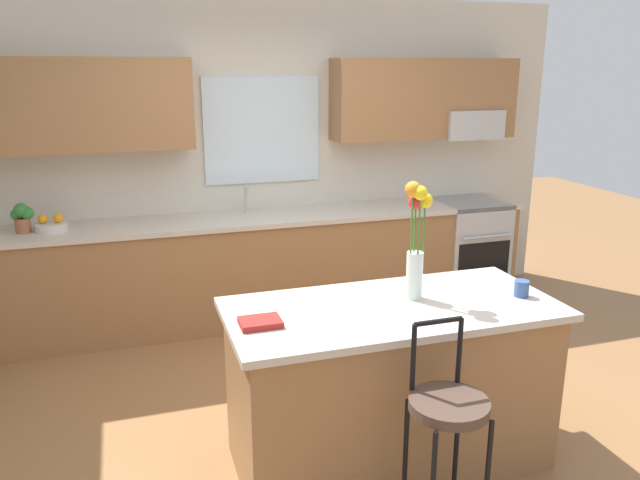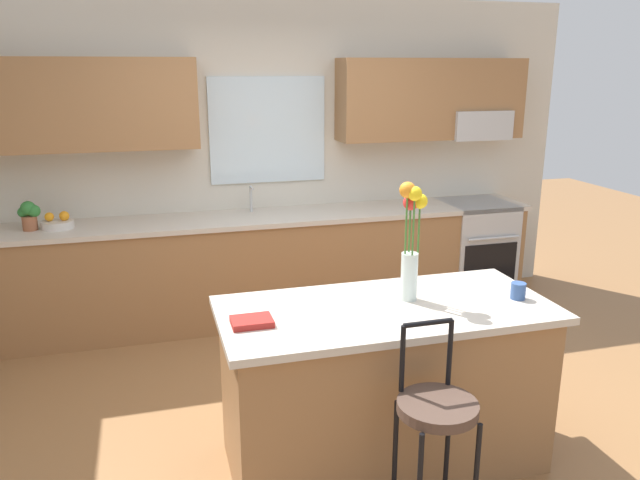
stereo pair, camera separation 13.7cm
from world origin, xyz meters
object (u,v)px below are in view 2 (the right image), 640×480
(oven_range, at_px, (474,250))
(flower_vase, at_px, (411,238))
(fruit_bowl_oranges, at_px, (58,223))
(potted_plant_small, at_px, (29,214))
(cookbook, at_px, (252,322))
(kitchen_island, at_px, (384,385))
(bar_stool_near, at_px, (436,416))
(mug_ceramic, at_px, (518,291))

(oven_range, xyz_separation_m, flower_vase, (-1.61, -2.12, 0.81))
(flower_vase, distance_m, fruit_bowl_oranges, 2.95)
(fruit_bowl_oranges, distance_m, potted_plant_small, 0.21)
(flower_vase, xyz_separation_m, cookbook, (-0.87, -0.11, -0.33))
(kitchen_island, relative_size, flower_vase, 2.72)
(potted_plant_small, bearing_deg, cookbook, -59.54)
(bar_stool_near, relative_size, flower_vase, 1.62)
(bar_stool_near, height_order, flower_vase, flower_vase)
(kitchen_island, xyz_separation_m, bar_stool_near, (0.00, -0.62, 0.17))
(flower_vase, relative_size, cookbook, 3.23)
(kitchen_island, bearing_deg, potted_plant_small, 132.79)
(oven_range, relative_size, potted_plant_small, 4.07)
(fruit_bowl_oranges, bearing_deg, kitchen_island, -50.05)
(oven_range, xyz_separation_m, bar_stool_near, (-1.77, -2.80, 0.18))
(bar_stool_near, distance_m, mug_ceramic, 0.96)
(oven_range, xyz_separation_m, fruit_bowl_oranges, (-3.62, 0.02, 0.50))
(bar_stool_near, distance_m, cookbook, 0.97)
(flower_vase, distance_m, potted_plant_small, 3.08)
(bar_stool_near, relative_size, mug_ceramic, 11.58)
(oven_range, relative_size, flower_vase, 1.43)
(cookbook, relative_size, potted_plant_small, 0.88)
(bar_stool_near, xyz_separation_m, cookbook, (-0.72, 0.57, 0.30))
(flower_vase, height_order, fruit_bowl_oranges, flower_vase)
(mug_ceramic, relative_size, cookbook, 0.45)
(kitchen_island, distance_m, potted_plant_small, 3.06)
(flower_vase, distance_m, cookbook, 0.94)
(bar_stool_near, relative_size, cookbook, 5.21)
(oven_range, bearing_deg, bar_stool_near, -122.23)
(mug_ceramic, distance_m, cookbook, 1.44)
(oven_range, height_order, potted_plant_small, potted_plant_small)
(kitchen_island, distance_m, flower_vase, 0.82)
(fruit_bowl_oranges, bearing_deg, cookbook, -63.34)
(kitchen_island, bearing_deg, cookbook, -176.45)
(bar_stool_near, bearing_deg, fruit_bowl_oranges, 123.20)
(mug_ceramic, relative_size, fruit_bowl_oranges, 0.38)
(mug_ceramic, bearing_deg, bar_stool_near, -143.79)
(cookbook, height_order, potted_plant_small, potted_plant_small)
(fruit_bowl_oranges, xyz_separation_m, potted_plant_small, (-0.19, -0.00, 0.08))
(cookbook, bearing_deg, mug_ceramic, -1.73)
(oven_range, height_order, mug_ceramic, mug_ceramic)
(flower_vase, bearing_deg, oven_range, 52.73)
(bar_stool_near, height_order, potted_plant_small, potted_plant_small)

